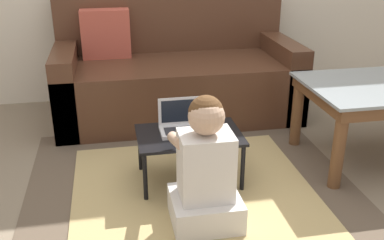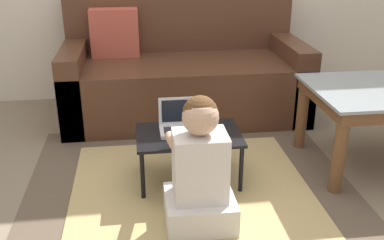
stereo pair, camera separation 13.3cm
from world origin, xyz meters
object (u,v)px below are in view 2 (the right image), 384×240
Objects in this scene: laptop_desk at (189,139)px; person_seated at (200,171)px; computer_mouse at (214,127)px; laptop at (181,126)px; couch at (182,74)px.

laptop_desk is 0.87× the size of person_seated.
laptop is at bearing 173.01° from computer_mouse.
laptop is at bearing 131.12° from laptop_desk.
laptop_desk is at bearing -172.43° from computer_mouse.
laptop reaches higher than computer_mouse.
laptop_desk is 2.38× the size of laptop.
couch is at bearing 83.39° from laptop.
computer_mouse is at bearing 7.57° from laptop_desk.
couch is 7.35× the size of laptop.
laptop is (-0.12, -1.03, 0.02)m from couch.
person_seated is at bearing -108.14° from computer_mouse.
couch reaches higher than laptop.
person_seated is (-0.14, -0.43, -0.03)m from computer_mouse.
laptop is at bearing -96.61° from couch.
computer_mouse is (0.14, 0.02, 0.05)m from laptop_desk.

